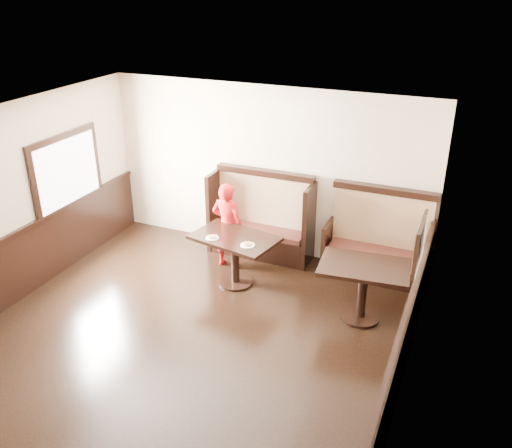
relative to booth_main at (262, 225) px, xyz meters
The scene contains 9 objects.
ground 3.34m from the booth_main, 90.00° to the right, with size 7.00×7.00×0.00m, color black.
room_shell 3.03m from the booth_main, 95.65° to the right, with size 7.00×7.00×7.00m.
booth_main is the anchor object (origin of this frame).
booth_neighbor 1.95m from the booth_main, ahead, with size 1.65×0.72×1.45m.
table_main 1.07m from the booth_main, 89.71° to the right, with size 1.37×1.01×0.79m.
table_neighbor 2.34m from the booth_main, 31.76° to the right, with size 1.26×0.89×0.83m.
child 0.74m from the booth_main, 117.41° to the right, with size 0.52×0.34×1.44m, color #B61314.
pizza_plate_left 1.31m from the booth_main, 102.52° to the right, with size 0.20×0.20×0.04m.
pizza_plate_right 1.33m from the booth_main, 76.65° to the right, with size 0.21×0.21×0.04m.
Camera 1 is at (3.11, -4.28, 4.38)m, focal length 38.00 mm.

